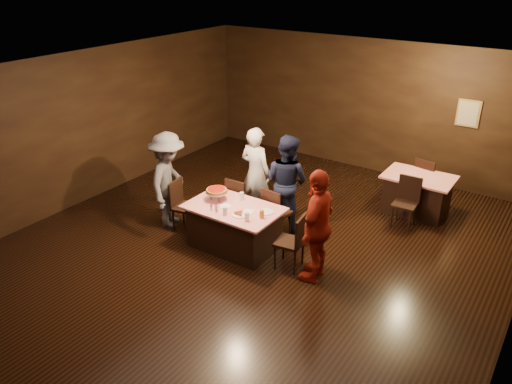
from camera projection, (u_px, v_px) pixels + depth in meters
room at (237, 140)px, 7.36m from camera, size 10.00×10.04×3.02m
main_table at (234, 227)px, 8.55m from camera, size 1.60×1.00×0.77m
back_table at (417, 194)px, 9.74m from camera, size 1.30×0.90×0.77m
chair_far_left at (241, 201)px, 9.28m from camera, size 0.43×0.43×0.95m
chair_far_right at (277, 212)px, 8.87m from camera, size 0.46×0.46×0.95m
chair_end_left at (186, 206)px, 9.08m from camera, size 0.48×0.48×0.95m
chair_end_right at (289, 241)px, 7.96m from camera, size 0.47×0.47×0.95m
chair_back_near at (405, 203)px, 9.18m from camera, size 0.44×0.44×0.95m
chair_back_far at (427, 180)px, 10.15m from camera, size 0.49×0.49×0.95m
diner_white_jacket at (256, 173)px, 9.39m from camera, size 0.67×0.46×1.79m
diner_navy_hoodie at (287, 182)px, 9.04m from camera, size 0.92×0.75×1.78m
diner_grey_knit at (169, 180)px, 9.08m from camera, size 1.08×1.34×1.80m
diner_red_shirt at (318, 226)px, 7.51m from camera, size 0.58×1.12×1.83m
pizza_stand at (217, 191)px, 8.55m from camera, size 0.38×0.38×0.22m
plate_with_slice at (239, 214)px, 8.12m from camera, size 0.25×0.25×0.06m
plate_empty at (266, 212)px, 8.22m from camera, size 0.25×0.25×0.01m
glass_front_left at (225, 211)px, 8.11m from camera, size 0.08×0.08×0.14m
glass_front_right at (247, 216)px, 7.94m from camera, size 0.08×0.08×0.14m
glass_amber at (262, 214)px, 8.02m from camera, size 0.08×0.08×0.14m
glass_back at (242, 196)px, 8.61m from camera, size 0.08×0.08×0.14m
condiments at (215, 208)px, 8.25m from camera, size 0.17×0.10×0.09m
napkin_center at (248, 212)px, 8.24m from camera, size 0.19×0.19×0.01m
napkin_left at (225, 206)px, 8.43m from camera, size 0.21×0.21×0.01m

